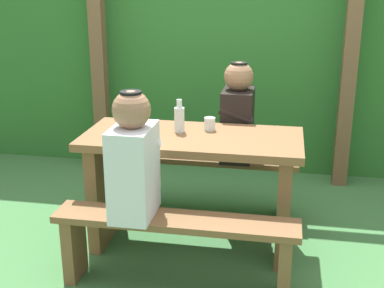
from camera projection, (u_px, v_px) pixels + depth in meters
The scene contains 12 objects.
ground_plane at pixel (192, 243), 3.52m from camera, with size 12.00×12.00×0.00m, color #3F7540.
hedge_backdrop at pixel (228, 46), 5.03m from camera, with size 6.40×1.01×2.17m, color #2C6C2A.
pergola_post_left at pixel (99, 64), 4.59m from camera, with size 0.12×0.12×1.99m, color brown.
pergola_post_right at pixel (349, 71), 4.22m from camera, with size 0.12×0.12×1.99m, color brown.
picnic_table at pixel (192, 172), 3.36m from camera, with size 1.40×0.64×0.77m.
bench_near at pixel (175, 238), 2.93m from camera, with size 1.40×0.24×0.45m.
bench_far at pixel (204, 172), 3.91m from camera, with size 1.40×0.24×0.45m.
person_white_shirt at pixel (133, 160), 2.83m from camera, with size 0.25×0.35×0.72m.
person_black_coat at pixel (238, 115), 3.73m from camera, with size 0.25×0.35×0.72m.
drinking_glass at pixel (210, 124), 3.38m from camera, with size 0.07×0.07×0.09m, color silver.
bottle_left at pixel (179, 118), 3.33m from camera, with size 0.07×0.07×0.22m.
cell_phone at pixel (144, 139), 3.18m from camera, with size 0.07×0.14×0.01m, color black.
Camera 1 is at (0.56, -3.08, 1.74)m, focal length 48.10 mm.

